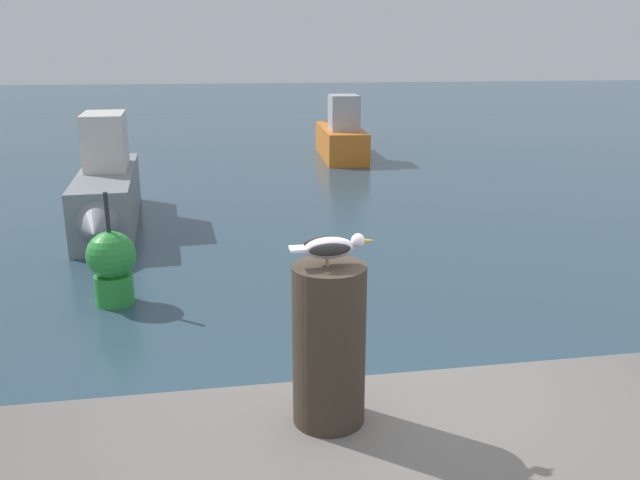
{
  "coord_description": "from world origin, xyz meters",
  "views": [
    {
      "loc": [
        -0.85,
        -3.09,
        2.82
      ],
      "look_at": [
        -0.35,
        -0.14,
        1.94
      ],
      "focal_mm": 35.94,
      "sensor_mm": 36.0,
      "label": 1
    }
  ],
  "objects": [
    {
      "name": "mooring_post",
      "position": [
        -0.35,
        -0.39,
        1.5
      ],
      "size": [
        0.35,
        0.35,
        0.79
      ],
      "primitive_type": "cylinder",
      "color": "#382D23",
      "rests_on": "harbor_quay"
    },
    {
      "name": "boat_grey",
      "position": [
        -2.58,
        7.74,
        0.65
      ],
      "size": [
        1.11,
        4.44,
        1.85
      ],
      "color": "gray",
      "rests_on": "ground_plane"
    },
    {
      "name": "channel_buoy",
      "position": [
        -2.04,
        4.19,
        0.48
      ],
      "size": [
        0.56,
        0.56,
        1.33
      ],
      "color": "green",
      "rests_on": "ground_plane"
    },
    {
      "name": "seagull",
      "position": [
        -0.34,
        -0.39,
        1.98
      ],
      "size": [
        0.39,
        0.15,
        0.14
      ],
      "color": "tan",
      "rests_on": "mooring_post"
    },
    {
      "name": "boat_orange",
      "position": [
        2.74,
        14.71,
        0.56
      ],
      "size": [
        1.27,
        4.24,
        1.76
      ],
      "color": "orange",
      "rests_on": "ground_plane"
    }
  ]
}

